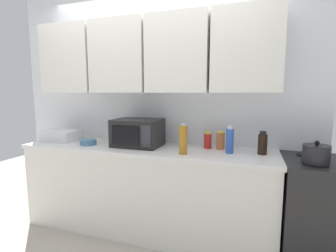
% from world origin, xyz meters
% --- Properties ---
extents(wall_back_with_cabinets, '(3.46, 0.38, 2.60)m').
position_xyz_m(wall_back_with_cabinets, '(-0.00, -0.07, 1.58)').
color(wall_back_with_cabinets, white).
rests_on(wall_back_with_cabinets, ground_plane).
extents(counter_run, '(2.59, 0.63, 0.90)m').
position_xyz_m(counter_run, '(0.00, -0.30, 0.45)').
color(counter_run, white).
rests_on(counter_run, ground_plane).
extents(stove_range, '(0.76, 0.64, 0.91)m').
position_xyz_m(stove_range, '(1.68, -0.32, 0.45)').
color(stove_range, black).
rests_on(stove_range, ground_plane).
extents(kettle, '(0.19, 0.19, 0.18)m').
position_xyz_m(kettle, '(1.51, -0.46, 0.98)').
color(kettle, black).
rests_on(kettle, stove_range).
extents(microwave, '(0.48, 0.37, 0.28)m').
position_xyz_m(microwave, '(-0.09, -0.27, 1.04)').
color(microwave, black).
rests_on(microwave, counter_run).
extents(dish_rack, '(0.38, 0.30, 0.12)m').
position_xyz_m(dish_rack, '(-1.04, -0.30, 0.96)').
color(dish_rack, silver).
rests_on(dish_rack, counter_run).
extents(bottle_yellow_mustard, '(0.08, 0.08, 0.21)m').
position_xyz_m(bottle_yellow_mustard, '(-0.42, -0.10, 1.00)').
color(bottle_yellow_mustard, gold).
rests_on(bottle_yellow_mustard, counter_run).
extents(bottle_amber_vinegar, '(0.07, 0.07, 0.27)m').
position_xyz_m(bottle_amber_vinegar, '(0.45, -0.46, 1.03)').
color(bottle_amber_vinegar, '#AD701E').
rests_on(bottle_amber_vinegar, counter_run).
extents(bottle_soy_dark, '(0.08, 0.08, 0.21)m').
position_xyz_m(bottle_soy_dark, '(1.13, -0.24, 1.00)').
color(bottle_soy_dark, black).
rests_on(bottle_soy_dark, counter_run).
extents(bottle_blue_cleaner, '(0.07, 0.07, 0.25)m').
position_xyz_m(bottle_blue_cleaner, '(0.85, -0.29, 1.02)').
color(bottle_blue_cleaner, '#2D56B7').
rests_on(bottle_blue_cleaner, counter_run).
extents(bottle_red_sauce, '(0.08, 0.08, 0.17)m').
position_xyz_m(bottle_red_sauce, '(0.62, -0.15, 0.98)').
color(bottle_red_sauce, red).
rests_on(bottle_red_sauce, counter_run).
extents(bottle_clear_tall, '(0.07, 0.07, 0.16)m').
position_xyz_m(bottle_clear_tall, '(0.35, -0.16, 0.98)').
color(bottle_clear_tall, silver).
rests_on(bottle_clear_tall, counter_run).
extents(bottle_spice_jar, '(0.08, 0.08, 0.17)m').
position_xyz_m(bottle_spice_jar, '(0.75, -0.15, 0.98)').
color(bottle_spice_jar, '#BC6638').
rests_on(bottle_spice_jar, counter_run).
extents(bowl_ceramic_small, '(0.17, 0.17, 0.06)m').
position_xyz_m(bowl_ceramic_small, '(-0.61, -0.39, 0.93)').
color(bowl_ceramic_small, teal).
rests_on(bowl_ceramic_small, counter_run).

